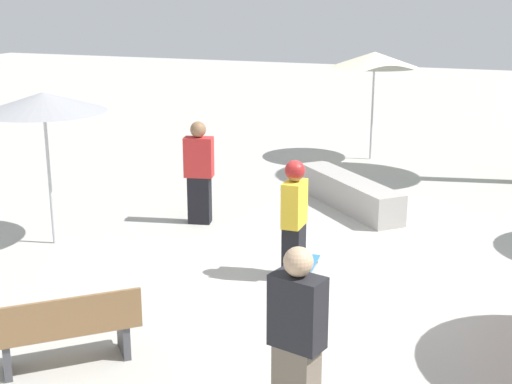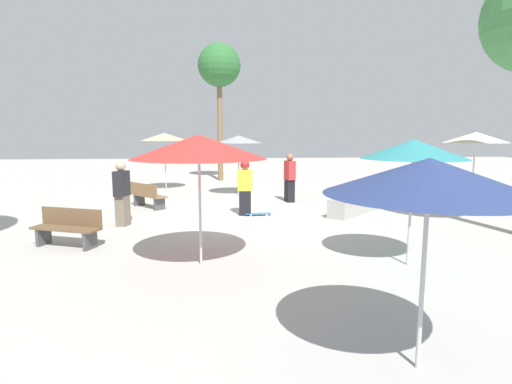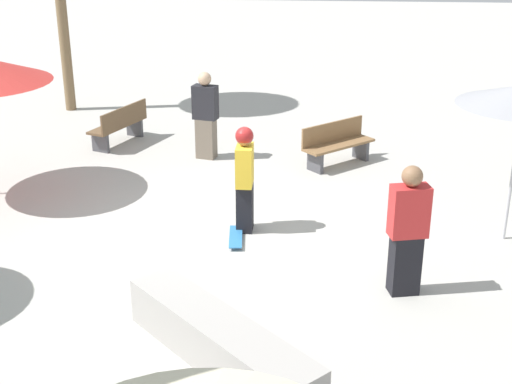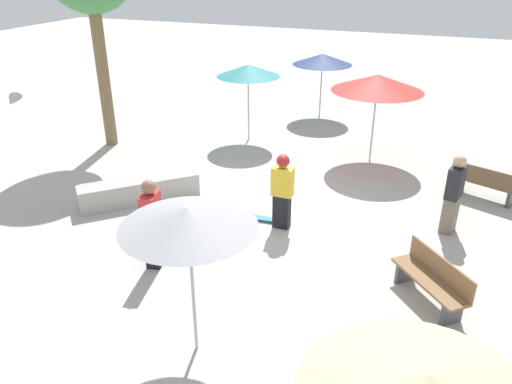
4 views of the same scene
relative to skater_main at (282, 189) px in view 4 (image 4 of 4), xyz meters
name	(u,v)px [view 4 (image 4 of 4)]	position (x,y,z in m)	size (l,w,h in m)	color
ground_plane	(280,214)	(-0.54, -0.21, -0.92)	(60.00, 60.00, 0.00)	#B2AFA8
skater_main	(282,189)	(0.00, 0.00, 0.00)	(0.28, 0.46, 1.72)	black
skateboard	(266,219)	(-0.11, -0.41, -0.87)	(0.27, 0.81, 0.07)	teal
concrete_ledge	(140,190)	(0.07, -3.63, -0.64)	(2.44, 2.45, 0.57)	#A8A39E
bench_near	(432,280)	(1.53, 3.25, -0.50)	(1.48, 1.40, 0.85)	#47474C
bench_far	(485,183)	(-3.13, 4.18, -0.50)	(0.99, 1.65, 0.85)	#47474C
shade_umbrella_navy	(322,59)	(-8.36, -1.35, 1.16)	(2.13, 2.13, 2.28)	#B7B7BC
shade_umbrella_teal	(248,71)	(-5.04, -2.84, 1.30)	(1.96, 1.96, 2.41)	#B7B7BC
shade_umbrella_red	(378,83)	(-4.69, 1.15, 1.35)	(2.55, 2.55, 2.50)	#B7B7BC
shade_umbrella_grey	(188,218)	(4.07, 0.00, 1.37)	(1.92, 1.92, 2.45)	#B7B7BC
bystander_watching	(453,194)	(-1.13, 3.44, -0.03)	(0.54, 0.38, 1.79)	#726656
bystander_far	(152,224)	(2.31, -1.80, -0.03)	(0.54, 0.38, 1.80)	black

